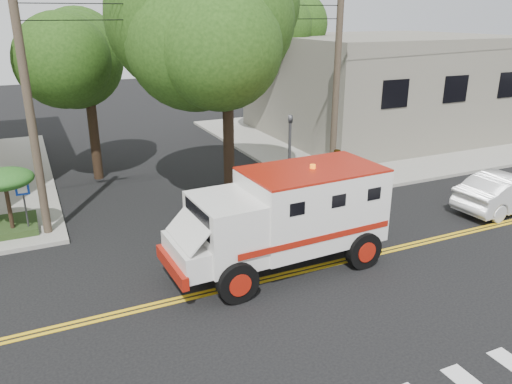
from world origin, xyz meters
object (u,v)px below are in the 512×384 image
armored_truck (287,214)px  parked_sedan (507,192)px  pedestrian_b (334,147)px  pedestrian_a (335,170)px

armored_truck → parked_sedan: bearing=0.1°
armored_truck → parked_sedan: size_ratio=1.45×
armored_truck → pedestrian_b: armored_truck is taller
armored_truck → pedestrian_b: bearing=47.2°
parked_sedan → pedestrian_a: size_ratio=2.55×
armored_truck → pedestrian_b: size_ratio=4.50×
parked_sedan → pedestrian_b: (-2.58, 8.42, 0.13)m
pedestrian_a → pedestrian_b: bearing=-144.7°
armored_truck → pedestrian_a: 7.10m
pedestrian_a → armored_truck: bearing=23.0°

